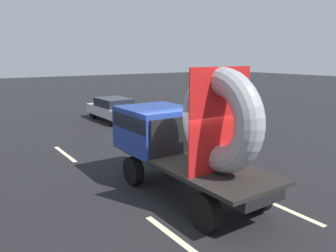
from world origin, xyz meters
TOP-DOWN VIEW (x-y plane):
  - ground_plane at (0.00, 0.00)m, footprint 120.00×120.00m
  - flatbed_truck at (0.02, 0.56)m, footprint 2.02×5.48m
  - distant_sedan at (3.22, 11.87)m, footprint 1.83×4.27m
  - lane_dash_left_near at (-1.58, -1.46)m, footprint 0.16×2.32m
  - lane_dash_left_far at (-1.58, 6.30)m, footprint 0.16×2.56m
  - lane_dash_right_near at (1.62, -1.81)m, footprint 0.16×2.48m
  - lane_dash_right_far at (1.62, 6.10)m, footprint 0.16×2.01m

SIDE VIEW (x-z plane):
  - ground_plane at x=0.00m, z-range 0.00..0.00m
  - lane_dash_left_near at x=-1.58m, z-range 0.00..0.01m
  - lane_dash_left_far at x=-1.58m, z-range 0.00..0.01m
  - lane_dash_right_near at x=1.62m, z-range 0.00..0.01m
  - lane_dash_right_far at x=1.62m, z-range 0.00..0.01m
  - distant_sedan at x=3.22m, z-range 0.05..1.45m
  - flatbed_truck at x=0.02m, z-range -0.10..3.58m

